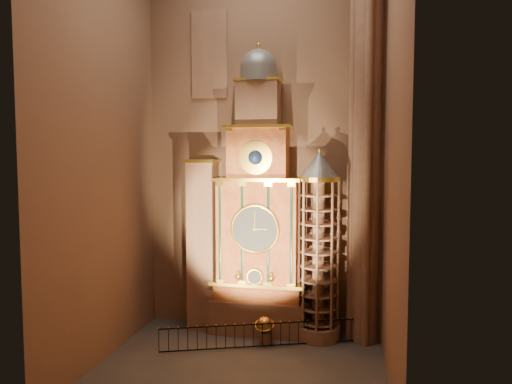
% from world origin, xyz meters
% --- Properties ---
extents(floor, '(14.00, 14.00, 0.00)m').
position_xyz_m(floor, '(0.00, 0.00, 0.00)').
color(floor, '#383330').
rests_on(floor, ground).
extents(wall_back, '(22.00, 0.00, 22.00)m').
position_xyz_m(wall_back, '(0.00, 6.00, 11.00)').
color(wall_back, brown).
rests_on(wall_back, floor).
extents(wall_left, '(0.00, 22.00, 22.00)m').
position_xyz_m(wall_left, '(-7.00, 0.00, 11.00)').
color(wall_left, brown).
rests_on(wall_left, floor).
extents(wall_right, '(0.00, 22.00, 22.00)m').
position_xyz_m(wall_right, '(7.00, 0.00, 11.00)').
color(wall_right, brown).
rests_on(wall_right, floor).
extents(astronomical_clock, '(5.60, 2.41, 16.70)m').
position_xyz_m(astronomical_clock, '(0.00, 4.96, 6.68)').
color(astronomical_clock, '#8C634C').
rests_on(astronomical_clock, floor).
extents(portrait_tower, '(1.80, 1.60, 10.20)m').
position_xyz_m(portrait_tower, '(-3.40, 4.98, 5.15)').
color(portrait_tower, '#8C634C').
rests_on(portrait_tower, floor).
extents(stair_turret, '(2.50, 2.50, 10.80)m').
position_xyz_m(stair_turret, '(3.50, 4.70, 5.27)').
color(stair_turret, '#8C634C').
rests_on(stair_turret, floor).
extents(gothic_pier, '(2.04, 2.04, 22.00)m').
position_xyz_m(gothic_pier, '(6.10, 5.00, 11.00)').
color(gothic_pier, '#8C634C').
rests_on(gothic_pier, floor).
extents(stained_glass_window, '(2.20, 0.14, 5.20)m').
position_xyz_m(stained_glass_window, '(-3.20, 5.92, 16.50)').
color(stained_glass_window, navy).
rests_on(stained_glass_window, wall_back).
extents(celestial_globe, '(1.09, 1.03, 1.56)m').
position_xyz_m(celestial_globe, '(0.68, 3.25, 0.93)').
color(celestial_globe, '#8C634C').
rests_on(celestial_globe, floor).
extents(iron_railing, '(10.37, 3.74, 1.29)m').
position_xyz_m(iron_railing, '(0.66, 2.75, 0.70)').
color(iron_railing, black).
rests_on(iron_railing, floor).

